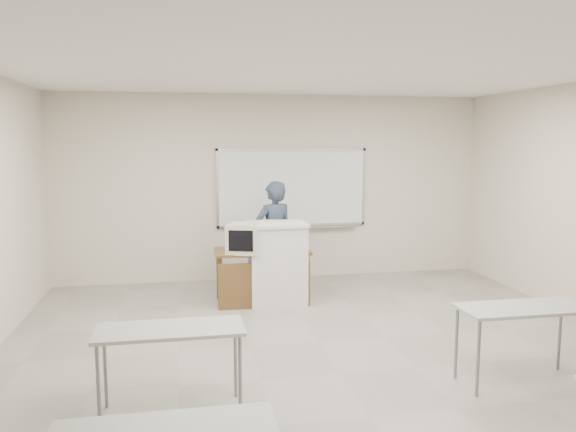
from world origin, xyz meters
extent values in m
cube|color=gray|center=(0.00, 0.00, -0.01)|extent=(7.00, 8.00, 0.01)
cube|color=white|center=(0.30, 3.97, 1.50)|extent=(2.40, 0.03, 1.20)
cube|color=#B7BABC|center=(0.30, 3.97, 2.12)|extent=(2.48, 0.04, 0.04)
cube|color=#B7BABC|center=(0.30, 3.97, 0.88)|extent=(2.48, 0.04, 0.04)
cube|color=#B7BABC|center=(-0.92, 3.97, 1.50)|extent=(0.04, 0.04, 1.28)
cube|color=#B7BABC|center=(1.52, 3.97, 1.50)|extent=(0.04, 0.04, 1.28)
cube|color=#B7BABC|center=(0.30, 3.92, 0.84)|extent=(2.16, 0.07, 0.02)
cube|color=#A6A8A2|center=(-1.60, -0.50, 0.71)|extent=(1.20, 0.50, 0.03)
cylinder|color=slate|center=(-2.15, -0.70, 0.35)|extent=(0.03, 0.03, 0.70)
cylinder|color=slate|center=(-1.05, -0.70, 0.35)|extent=(0.03, 0.03, 0.70)
cylinder|color=slate|center=(-2.15, -0.30, 0.35)|extent=(0.03, 0.03, 0.70)
cylinder|color=slate|center=(-1.05, -0.30, 0.35)|extent=(0.03, 0.03, 0.70)
cube|color=#A6A8A2|center=(1.60, -0.50, 0.71)|extent=(1.20, 0.50, 0.03)
cylinder|color=slate|center=(1.05, -0.70, 0.35)|extent=(0.03, 0.03, 0.70)
cylinder|color=slate|center=(1.05, -0.30, 0.35)|extent=(0.03, 0.03, 0.70)
cylinder|color=slate|center=(2.15, -0.30, 0.35)|extent=(0.03, 0.03, 0.70)
cube|color=brown|center=(-0.40, 2.60, 0.73)|extent=(1.31, 0.66, 0.04)
cube|color=brown|center=(-0.40, 2.29, 0.32)|extent=(1.25, 0.03, 0.63)
cylinder|color=#44341B|center=(-1.00, 2.33, 0.36)|extent=(0.06, 0.06, 0.71)
cylinder|color=#44341B|center=(0.20, 2.33, 0.36)|extent=(0.06, 0.06, 0.71)
cylinder|color=#44341B|center=(-1.00, 2.87, 0.36)|extent=(0.06, 0.06, 0.71)
cylinder|color=#44341B|center=(0.20, 2.87, 0.36)|extent=(0.06, 0.06, 0.71)
cube|color=silver|center=(-0.20, 2.50, 0.55)|extent=(0.77, 0.55, 1.09)
cube|color=silver|center=(-0.20, 2.50, 1.12)|extent=(0.81, 0.59, 0.04)
cube|color=#BDB99C|center=(-0.65, 2.50, 0.94)|extent=(0.41, 0.43, 0.39)
cube|color=#BDB99C|center=(-0.65, 2.26, 0.94)|extent=(0.43, 0.04, 0.41)
cube|color=black|center=(-0.65, 2.24, 0.94)|extent=(0.33, 0.01, 0.28)
cube|color=black|center=(0.00, 2.44, 0.76)|extent=(0.33, 0.24, 0.02)
cube|color=black|center=(0.00, 2.43, 0.77)|extent=(0.27, 0.14, 0.01)
cube|color=black|center=(0.00, 2.59, 0.88)|extent=(0.33, 0.07, 0.22)
cube|color=#828EC0|center=(0.00, 2.58, 0.88)|extent=(0.28, 0.05, 0.17)
ellipsoid|color=#989AA0|center=(0.15, 2.65, 0.77)|extent=(0.11, 0.08, 0.04)
cube|color=#BDB99C|center=(-0.35, 2.58, 1.15)|extent=(0.42, 0.15, 0.02)
imported|color=black|center=(-0.15, 3.08, 0.84)|extent=(0.71, 0.58, 1.67)
camera|label=1|loc=(-1.48, -5.03, 2.24)|focal=35.00mm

